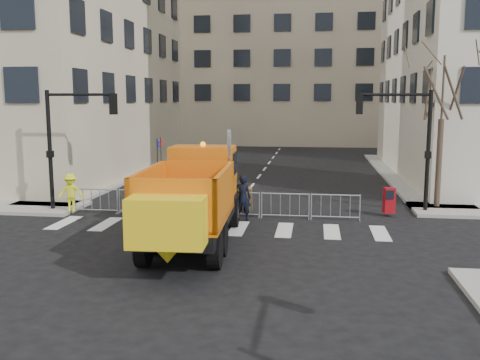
# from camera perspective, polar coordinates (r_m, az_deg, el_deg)

# --- Properties ---
(ground) EXTENTS (120.00, 120.00, 0.00)m
(ground) POSITION_cam_1_polar(r_m,az_deg,el_deg) (15.85, -5.60, -9.74)
(ground) COLOR black
(ground) RESTS_ON ground
(sidewalk_back) EXTENTS (64.00, 5.00, 0.15)m
(sidewalk_back) POSITION_cam_1_polar(r_m,az_deg,el_deg) (23.90, -0.83, -3.28)
(sidewalk_back) COLOR gray
(sidewalk_back) RESTS_ON ground
(building_far) EXTENTS (30.00, 18.00, 24.00)m
(building_far) POSITION_cam_1_polar(r_m,az_deg,el_deg) (67.09, 5.03, 14.48)
(building_far) COLOR tan
(building_far) RESTS_ON ground
(traffic_light_left) EXTENTS (0.18, 0.18, 5.40)m
(traffic_light_left) POSITION_cam_1_polar(r_m,az_deg,el_deg) (25.08, -19.61, 2.85)
(traffic_light_left) COLOR black
(traffic_light_left) RESTS_ON ground
(traffic_light_right) EXTENTS (0.18, 0.18, 5.40)m
(traffic_light_right) POSITION_cam_1_polar(r_m,az_deg,el_deg) (24.72, 19.42, 2.78)
(traffic_light_right) COLOR black
(traffic_light_right) RESTS_ON ground
(crowd_barriers) EXTENTS (12.60, 0.60, 1.10)m
(crowd_barriers) POSITION_cam_1_polar(r_m,az_deg,el_deg) (23.07, -3.02, -2.52)
(crowd_barriers) COLOR #9EA0A5
(crowd_barriers) RESTS_ON ground
(street_tree) EXTENTS (3.00, 3.00, 7.50)m
(street_tree) POSITION_cam_1_polar(r_m,az_deg,el_deg) (25.77, 20.64, 5.28)
(street_tree) COLOR #382B21
(street_tree) RESTS_ON ground
(plow_truck) EXTENTS (3.38, 10.21, 3.91)m
(plow_truck) POSITION_cam_1_polar(r_m,az_deg,el_deg) (18.19, -5.02, -1.71)
(plow_truck) COLOR black
(plow_truck) RESTS_ON ground
(cop_a) EXTENTS (0.72, 0.49, 1.91)m
(cop_a) POSITION_cam_1_polar(r_m,az_deg,el_deg) (22.18, 0.28, -1.89)
(cop_a) COLOR black
(cop_a) RESTS_ON ground
(cop_b) EXTENTS (0.83, 0.66, 1.63)m
(cop_b) POSITION_cam_1_polar(r_m,az_deg,el_deg) (22.39, -2.64, -2.17)
(cop_b) COLOR black
(cop_b) RESTS_ON ground
(cop_c) EXTENTS (1.05, 0.83, 1.66)m
(cop_c) POSITION_cam_1_polar(r_m,az_deg,el_deg) (22.35, -2.11, -2.14)
(cop_c) COLOR black
(cop_c) RESTS_ON ground
(worker) EXTENTS (1.19, 0.86, 1.67)m
(worker) POSITION_cam_1_polar(r_m,az_deg,el_deg) (24.38, -17.62, -1.28)
(worker) COLOR yellow
(worker) RESTS_ON sidewalk_back
(newspaper_box) EXTENTS (0.51, 0.47, 1.10)m
(newspaper_box) POSITION_cam_1_polar(r_m,az_deg,el_deg) (23.83, 15.61, -2.10)
(newspaper_box) COLOR maroon
(newspaper_box) RESTS_ON sidewalk_back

